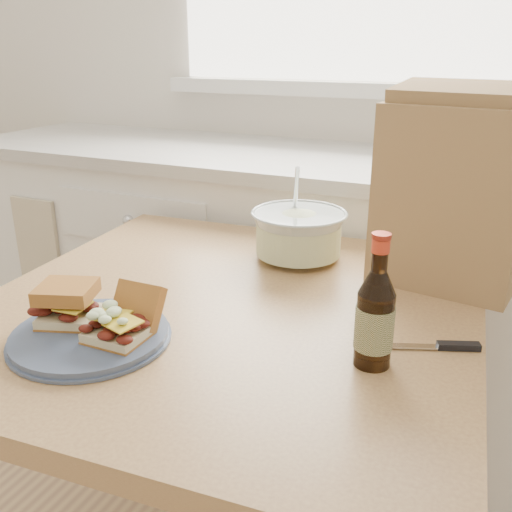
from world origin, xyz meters
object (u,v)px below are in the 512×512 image
at_px(dining_table, 228,354).
at_px(beer_bottle, 375,317).
at_px(coleslaw_bowl, 299,236).
at_px(plate, 90,336).
at_px(paper_bag, 453,197).

bearing_deg(dining_table, beer_bottle, -23.02).
relative_size(coleslaw_bowl, beer_bottle, 1.01).
relative_size(plate, coleslaw_bowl, 1.20).
height_order(coleslaw_bowl, paper_bag, paper_bag).
xyz_separation_m(dining_table, beer_bottle, (0.31, -0.11, 0.20)).
bearing_deg(plate, beer_bottle, 14.87).
xyz_separation_m(plate, beer_bottle, (0.46, 0.12, 0.07)).
distance_m(plate, paper_bag, 0.75).
distance_m(dining_table, coleslaw_bowl, 0.34).
bearing_deg(dining_table, paper_bag, 33.80).
height_order(dining_table, coleslaw_bowl, coleslaw_bowl).
xyz_separation_m(dining_table, plate, (-0.15, -0.23, 0.12)).
relative_size(coleslaw_bowl, paper_bag, 0.60).
bearing_deg(coleslaw_bowl, beer_bottle, -55.70).
height_order(coleslaw_bowl, beer_bottle, coleslaw_bowl).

